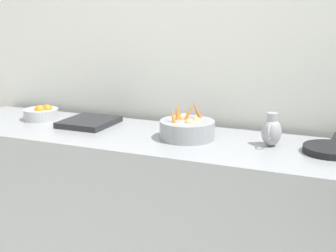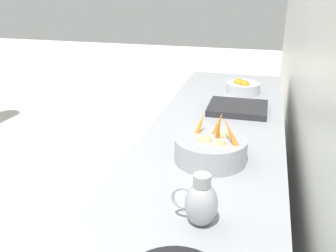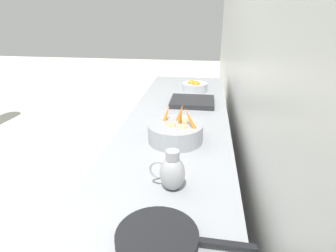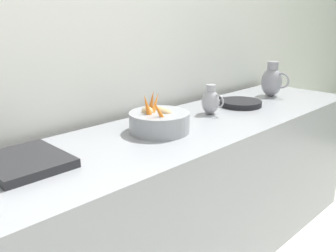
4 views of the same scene
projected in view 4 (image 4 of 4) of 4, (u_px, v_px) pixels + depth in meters
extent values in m
cube|color=silver|center=(168.00, 7.00, 2.35)|extent=(0.10, 8.26, 3.00)
cube|color=gray|center=(163.00, 209.00, 2.01)|extent=(0.70, 3.19, 0.88)
cylinder|color=gray|center=(159.00, 122.00, 1.89)|extent=(0.31, 0.31, 0.10)
torus|color=gray|center=(159.00, 131.00, 1.90)|extent=(0.18, 0.18, 0.01)
cone|color=orange|center=(155.00, 104.00, 1.88)|extent=(0.04, 0.09, 0.13)
cone|color=orange|center=(158.00, 110.00, 1.78)|extent=(0.06, 0.07, 0.11)
cone|color=orange|center=(147.00, 107.00, 1.83)|extent=(0.07, 0.05, 0.13)
cone|color=orange|center=(152.00, 101.00, 1.94)|extent=(0.10, 0.07, 0.14)
ellipsoid|color=tan|center=(160.00, 110.00, 1.93)|extent=(0.06, 0.05, 0.04)
ellipsoid|color=tan|center=(147.00, 112.00, 1.88)|extent=(0.07, 0.06, 0.06)
ellipsoid|color=tan|center=(166.00, 113.00, 1.87)|extent=(0.06, 0.05, 0.05)
ellipsoid|color=gray|center=(272.00, 82.00, 2.70)|extent=(0.15, 0.15, 0.21)
cylinder|color=gray|center=(273.00, 65.00, 2.66)|extent=(0.08, 0.08, 0.06)
torus|color=gray|center=(282.00, 81.00, 2.64)|extent=(0.11, 0.01, 0.11)
ellipsoid|color=#939399|center=(210.00, 102.00, 2.22)|extent=(0.11, 0.11, 0.15)
cylinder|color=#939399|center=(211.00, 88.00, 2.20)|extent=(0.06, 0.06, 0.04)
torus|color=#939399|center=(218.00, 101.00, 2.18)|extent=(0.08, 0.01, 0.08)
cube|color=#232326|center=(25.00, 162.00, 1.47)|extent=(0.34, 0.30, 0.04)
cylinder|color=black|center=(241.00, 103.00, 2.43)|extent=(0.27, 0.27, 0.03)
cube|color=black|center=(214.00, 97.00, 2.59)|extent=(0.18, 0.03, 0.02)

